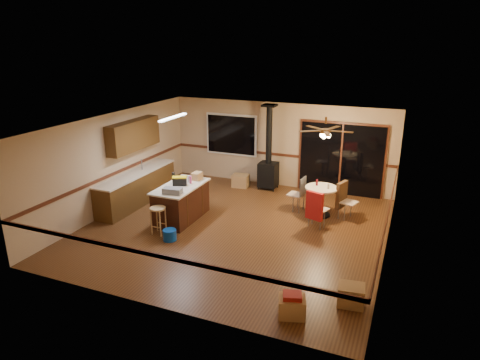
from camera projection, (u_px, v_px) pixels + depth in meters
The scene contains 35 objects.
floor at pixel (235, 228), 10.49m from camera, with size 7.00×7.00×0.00m, color #512E16.
ceiling at pixel (235, 123), 9.67m from camera, with size 7.00×7.00×0.00m, color silver.
wall_back at pixel (280, 145), 13.15m from camera, with size 7.00×7.00×0.00m, color tan.
wall_front at pixel (152, 239), 7.01m from camera, with size 7.00×7.00×0.00m, color tan.
wall_left at pixel (114, 162), 11.35m from camera, with size 7.00×7.00×0.00m, color tan.
wall_right at pixel (391, 198), 8.82m from camera, with size 7.00×7.00×0.00m, color tan.
chair_rail at pixel (235, 190), 10.18m from camera, with size 7.00×7.00×0.08m, color #4D2213, non-canonical shape.
window at pixel (231, 135), 13.62m from camera, with size 1.72×0.10×1.32m, color black.
sliding_door at pixel (341, 160), 12.50m from camera, with size 2.52×0.10×2.10m, color black.
lower_cabinets at pixel (137, 189), 11.96m from camera, with size 0.60×3.00×0.86m, color #4E3113.
countertop at pixel (136, 173), 11.81m from camera, with size 0.64×3.04×0.04m, color beige.
upper_cabinets at pixel (134, 135), 11.71m from camera, with size 0.35×2.00×0.80m, color #4E3113.
kitchen_island at pixel (181, 202), 10.89m from camera, with size 0.88×1.68×0.90m.
wood_stove at pixel (268, 166), 13.01m from camera, with size 0.55×0.50×2.52m.
ceiling_fan at pixel (325, 133), 10.55m from camera, with size 0.24×0.24×0.55m.
fluorescent_strip at pixel (173, 117), 10.60m from camera, with size 0.10×1.20×0.04m, color white.
toolbox_grey at pixel (173, 191), 10.20m from camera, with size 0.45×0.25×0.14m, color slate.
toolbox_black at pixel (180, 181), 10.77m from camera, with size 0.35×0.18×0.19m, color black.
toolbox_yellow_lid at pixel (180, 177), 10.74m from camera, with size 0.36×0.19×0.03m, color gold.
box_on_island at pixel (197, 176), 11.19m from camera, with size 0.21×0.29×0.19m, color #A07647.
bottle_dark at pixel (174, 177), 10.96m from camera, with size 0.08×0.08×0.27m, color black.
bottle_pink at pixel (191, 180), 10.89m from camera, with size 0.06×0.06×0.20m, color #D84C8C.
bottle_white at pixel (189, 179), 10.97m from camera, with size 0.06×0.06×0.18m, color white.
bar_stool at pixel (158, 221), 10.08m from camera, with size 0.37×0.37×0.67m, color tan.
blue_bucket at pixel (170, 235), 9.82m from camera, with size 0.31×0.31×0.26m, color #0C45AF.
dining_table at pixel (321, 196), 11.08m from camera, with size 0.85×0.85×0.78m.
glass_red at pixel (317, 182), 11.12m from camera, with size 0.06×0.06×0.16m, color #590C14.
glass_cream at pixel (328, 186), 10.88m from camera, with size 0.06×0.06×0.13m, color beige.
chair_left at pixel (300, 190), 11.36m from camera, with size 0.45×0.44×0.51m.
chair_near at pixel (315, 206), 10.28m from camera, with size 0.55×0.57×0.70m.
chair_right at pixel (342, 195), 10.97m from camera, with size 0.57×0.54×0.70m.
box_under_window at pixel (241, 181), 13.35m from camera, with size 0.49×0.39×0.39m, color #A07647.
box_corner_a at pixel (292, 307), 7.14m from camera, with size 0.45×0.37×0.34m, color #A07647.
box_corner_b at pixel (351, 295), 7.44m from camera, with size 0.45×0.39×0.36m, color #A07647.
box_small_red at pixel (292, 296), 7.07m from camera, with size 0.31×0.26×0.08m, color maroon.
Camera 1 is at (3.76, -8.81, 4.44)m, focal length 32.00 mm.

